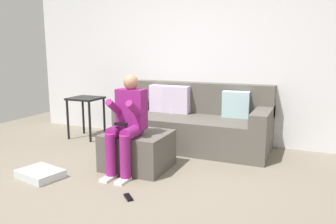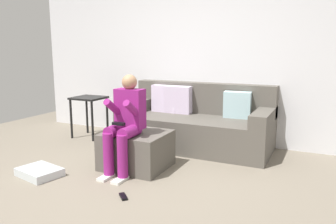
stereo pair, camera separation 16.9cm
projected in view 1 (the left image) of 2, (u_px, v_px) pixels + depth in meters
The scene contains 8 objects.
ground_plane at pixel (118, 189), 3.47m from camera, with size 7.39×7.39×0.00m, color slate.
wall_back at pixel (192, 58), 5.24m from camera, with size 5.68×0.10×2.55m, color silver.
couch_sectional at pixel (194, 123), 4.92m from camera, with size 2.14×0.94×0.91m.
ottoman at pixel (138, 150), 4.05m from camera, with size 0.74×0.66×0.43m, color #59544C.
person_seated at pixel (127, 122), 3.81m from camera, with size 0.33×0.58×1.13m.
storage_bin at pixel (40, 174), 3.76m from camera, with size 0.47×0.35×0.09m, color silver.
side_table at pixel (86, 105), 5.37m from camera, with size 0.48×0.45×0.65m.
remote_near_ottoman at pixel (128, 197), 3.25m from camera, with size 0.15×0.05×0.02m, color black.
Camera 1 is at (1.76, -2.80, 1.42)m, focal length 36.18 mm.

